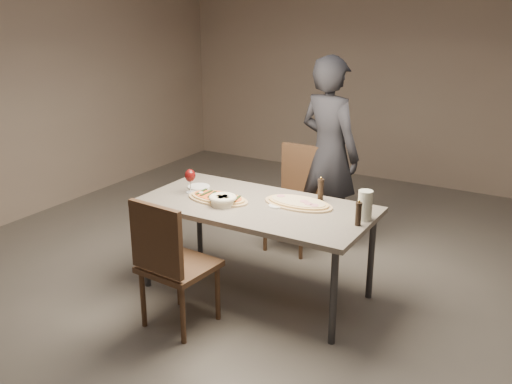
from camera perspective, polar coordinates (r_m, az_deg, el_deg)
The scene contains 14 objects.
room at distance 4.21m, azimuth -0.00°, elevation 7.11°, with size 7.00×7.00×7.00m.
dining_table at distance 4.41m, azimuth -0.00°, elevation -1.93°, with size 1.80×0.90×0.75m.
zucchini_pizza at distance 4.49m, azimuth -3.83°, elevation -0.59°, with size 0.52×0.29×0.05m.
ham_pizza at distance 4.38m, azimuth 4.26°, elevation -1.09°, with size 0.56×0.31×0.04m.
bread_basket at distance 4.36m, azimuth -3.34°, elevation -0.76°, with size 0.21×0.21×0.08m.
oil_dish at distance 4.34m, azimuth 2.04°, elevation -1.39°, with size 0.12×0.12×0.01m.
pepper_mill_left at distance 4.02m, azimuth 10.20°, elevation -2.13°, with size 0.05×0.05×0.19m.
pepper_mill_right at distance 4.46m, azimuth 6.48°, elevation 0.25°, with size 0.05×0.05×0.19m.
carafe at distance 4.12m, azimuth 10.85°, elevation -1.31°, with size 0.10×0.10×0.22m.
wine_glass at distance 4.63m, azimuth -6.60°, elevation 1.56°, with size 0.09×0.09×0.20m.
side_plate at distance 4.80m, azimuth -5.74°, elevation 0.52°, with size 0.19×0.19×0.01m.
chair_near at distance 4.00m, azimuth -8.63°, elevation -6.61°, with size 0.50×0.50×0.98m.
chair_far at distance 5.36m, azimuth 4.12°, elevation 0.07°, with size 0.46×0.46×0.96m.
diner at distance 5.31m, azimuth 7.31°, elevation 3.84°, with size 0.65×0.43×1.79m, color black.
Camera 1 is at (2.09, -3.55, 2.25)m, focal length 40.00 mm.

